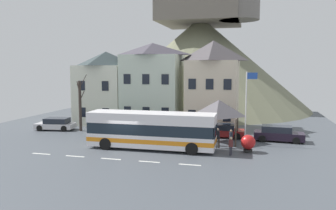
{
  "coord_description": "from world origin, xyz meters",
  "views": [
    {
      "loc": [
        10.18,
        -25.29,
        6.79
      ],
      "look_at": [
        2.68,
        3.79,
        3.42
      ],
      "focal_mm": 35.4,
      "sensor_mm": 36.0,
      "label": 1
    }
  ],
  "objects_px": {
    "flagpole": "(247,103)",
    "parked_car_03": "(278,134)",
    "pedestrian_01": "(213,136)",
    "pedestrian_03": "(231,138)",
    "parked_car_00": "(224,131)",
    "bus_shelter": "(219,108)",
    "public_bench": "(226,132)",
    "harbour_buoy": "(248,143)",
    "parked_car_01": "(56,124)",
    "townhouse_01": "(153,85)",
    "pedestrian_02": "(218,137)",
    "bare_tree_00": "(80,105)",
    "parked_car_02": "(125,126)",
    "townhouse_00": "(107,87)",
    "hilltop_castle": "(201,59)",
    "pedestrian_00": "(231,145)",
    "townhouse_02": "(213,85)",
    "transit_bus": "(151,131)"
  },
  "relations": [
    {
      "from": "flagpole",
      "to": "parked_car_03",
      "type": "bearing_deg",
      "value": 39.48
    },
    {
      "from": "pedestrian_01",
      "to": "pedestrian_03",
      "type": "bearing_deg",
      "value": -21.2
    },
    {
      "from": "parked_car_00",
      "to": "flagpole",
      "type": "height_order",
      "value": "flagpole"
    },
    {
      "from": "bus_shelter",
      "to": "public_bench",
      "type": "bearing_deg",
      "value": 77.19
    },
    {
      "from": "public_bench",
      "to": "harbour_buoy",
      "type": "distance_m",
      "value": 5.94
    },
    {
      "from": "parked_car_01",
      "to": "parked_car_03",
      "type": "relative_size",
      "value": 0.97
    },
    {
      "from": "townhouse_01",
      "to": "parked_car_03",
      "type": "xyz_separation_m",
      "value": [
        13.7,
        -4.97,
        -4.12
      ]
    },
    {
      "from": "pedestrian_02",
      "to": "bare_tree_00",
      "type": "bearing_deg",
      "value": 165.0
    },
    {
      "from": "townhouse_01",
      "to": "flagpole",
      "type": "bearing_deg",
      "value": -34.03
    },
    {
      "from": "parked_car_02",
      "to": "public_bench",
      "type": "bearing_deg",
      "value": -179.54
    },
    {
      "from": "townhouse_00",
      "to": "hilltop_castle",
      "type": "bearing_deg",
      "value": 63.74
    },
    {
      "from": "bus_shelter",
      "to": "parked_car_01",
      "type": "height_order",
      "value": "bus_shelter"
    },
    {
      "from": "townhouse_00",
      "to": "harbour_buoy",
      "type": "distance_m",
      "value": 20.72
    },
    {
      "from": "parked_car_01",
      "to": "pedestrian_00",
      "type": "distance_m",
      "value": 20.26
    },
    {
      "from": "bare_tree_00",
      "to": "pedestrian_01",
      "type": "bearing_deg",
      "value": -12.76
    },
    {
      "from": "townhouse_02",
      "to": "pedestrian_01",
      "type": "relative_size",
      "value": 6.49
    },
    {
      "from": "parked_car_01",
      "to": "bare_tree_00",
      "type": "bearing_deg",
      "value": 173.9
    },
    {
      "from": "bus_shelter",
      "to": "parked_car_00",
      "type": "xyz_separation_m",
      "value": [
        0.3,
        2.07,
        -2.49
      ]
    },
    {
      "from": "bus_shelter",
      "to": "pedestrian_01",
      "type": "xyz_separation_m",
      "value": [
        -0.28,
        -1.83,
        -2.27
      ]
    },
    {
      "from": "townhouse_00",
      "to": "parked_car_00",
      "type": "relative_size",
      "value": 2.23
    },
    {
      "from": "townhouse_00",
      "to": "townhouse_02",
      "type": "relative_size",
      "value": 0.9
    },
    {
      "from": "transit_bus",
      "to": "public_bench",
      "type": "relative_size",
      "value": 6.24
    },
    {
      "from": "parked_car_00",
      "to": "pedestrian_02",
      "type": "height_order",
      "value": "pedestrian_02"
    },
    {
      "from": "townhouse_00",
      "to": "parked_car_02",
      "type": "distance_m",
      "value": 8.01
    },
    {
      "from": "transit_bus",
      "to": "public_bench",
      "type": "height_order",
      "value": "transit_bus"
    },
    {
      "from": "parked_car_03",
      "to": "pedestrian_00",
      "type": "height_order",
      "value": "pedestrian_00"
    },
    {
      "from": "townhouse_01",
      "to": "harbour_buoy",
      "type": "distance_m",
      "value": 15.34
    },
    {
      "from": "parked_car_02",
      "to": "harbour_buoy",
      "type": "bearing_deg",
      "value": 156.92
    },
    {
      "from": "pedestrian_00",
      "to": "harbour_buoy",
      "type": "xyz_separation_m",
      "value": [
        1.29,
        1.27,
        -0.02
      ]
    },
    {
      "from": "hilltop_castle",
      "to": "pedestrian_00",
      "type": "distance_m",
      "value": 31.84
    },
    {
      "from": "hilltop_castle",
      "to": "parked_car_00",
      "type": "xyz_separation_m",
      "value": [
        5.98,
        -23.42,
        -7.7
      ]
    },
    {
      "from": "townhouse_02",
      "to": "harbour_buoy",
      "type": "height_order",
      "value": "townhouse_02"
    },
    {
      "from": "transit_bus",
      "to": "parked_car_01",
      "type": "height_order",
      "value": "transit_bus"
    },
    {
      "from": "flagpole",
      "to": "transit_bus",
      "type": "bearing_deg",
      "value": -156.01
    },
    {
      "from": "townhouse_02",
      "to": "parked_car_03",
      "type": "distance_m",
      "value": 9.61
    },
    {
      "from": "bus_shelter",
      "to": "harbour_buoy",
      "type": "xyz_separation_m",
      "value": [
        2.73,
        -3.35,
        -2.34
      ]
    },
    {
      "from": "hilltop_castle",
      "to": "pedestrian_00",
      "type": "height_order",
      "value": "hilltop_castle"
    },
    {
      "from": "townhouse_02",
      "to": "public_bench",
      "type": "relative_size",
      "value": 5.67
    },
    {
      "from": "parked_car_00",
      "to": "pedestrian_00",
      "type": "bearing_deg",
      "value": -81.8
    },
    {
      "from": "parked_car_01",
      "to": "bare_tree_00",
      "type": "height_order",
      "value": "bare_tree_00"
    },
    {
      "from": "parked_car_03",
      "to": "townhouse_00",
      "type": "bearing_deg",
      "value": 166.9
    },
    {
      "from": "harbour_buoy",
      "to": "parked_car_03",
      "type": "bearing_deg",
      "value": 61.48
    },
    {
      "from": "public_bench",
      "to": "pedestrian_01",
      "type": "bearing_deg",
      "value": -100.98
    },
    {
      "from": "townhouse_01",
      "to": "hilltop_castle",
      "type": "bearing_deg",
      "value": 82.07
    },
    {
      "from": "pedestrian_03",
      "to": "harbour_buoy",
      "type": "xyz_separation_m",
      "value": [
        1.42,
        -0.91,
        -0.08
      ]
    },
    {
      "from": "pedestrian_00",
      "to": "townhouse_02",
      "type": "bearing_deg",
      "value": 103.72
    },
    {
      "from": "hilltop_castle",
      "to": "harbour_buoy",
      "type": "relative_size",
      "value": 25.11
    },
    {
      "from": "parked_car_02",
      "to": "parked_car_00",
      "type": "bearing_deg",
      "value": -179.96
    },
    {
      "from": "pedestrian_01",
      "to": "townhouse_01",
      "type": "bearing_deg",
      "value": 134.03
    },
    {
      "from": "bus_shelter",
      "to": "harbour_buoy",
      "type": "distance_m",
      "value": 4.91
    }
  ]
}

